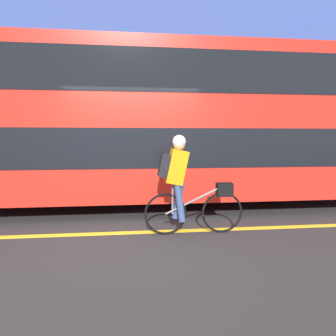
# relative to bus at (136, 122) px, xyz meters

# --- Properties ---
(ground_plane) EXTENTS (80.00, 80.00, 0.00)m
(ground_plane) POSITION_rel_bus_xyz_m (-0.03, -1.93, -1.94)
(ground_plane) COLOR #2D2D30
(road_center_line) EXTENTS (50.00, 0.14, 0.01)m
(road_center_line) POSITION_rel_bus_xyz_m (-0.03, -1.85, -1.94)
(road_center_line) COLOR yellow
(road_center_line) RESTS_ON ground_plane
(sidewalk_curb) EXTENTS (60.00, 2.59, 0.12)m
(sidewalk_curb) POSITION_rel_bus_xyz_m (-0.03, 3.36, -1.88)
(sidewalk_curb) COLOR #A8A399
(sidewalk_curb) RESTS_ON ground_plane
(building_facade) EXTENTS (60.00, 0.30, 9.28)m
(building_facade) POSITION_rel_bus_xyz_m (-0.03, 4.81, 2.70)
(building_facade) COLOR #33478C
(building_facade) RESTS_ON ground_plane
(bus) EXTENTS (11.50, 2.49, 3.46)m
(bus) POSITION_rel_bus_xyz_m (0.00, 0.00, 0.00)
(bus) COLOR black
(bus) RESTS_ON ground_plane
(cyclist_on_bike) EXTENTS (1.64, 0.32, 1.63)m
(cyclist_on_bike) POSITION_rel_bus_xyz_m (0.80, -1.99, -1.06)
(cyclist_on_bike) COLOR black
(cyclist_on_bike) RESTS_ON ground_plane
(trash_bin) EXTENTS (0.46, 0.46, 0.98)m
(trash_bin) POSITION_rel_bus_xyz_m (-0.60, 3.23, -1.33)
(trash_bin) COLOR #515156
(trash_bin) RESTS_ON sidewalk_curb
(street_sign_post) EXTENTS (0.36, 0.09, 2.66)m
(street_sign_post) POSITION_rel_bus_xyz_m (-1.95, 3.23, -0.34)
(street_sign_post) COLOR #59595B
(street_sign_post) RESTS_ON sidewalk_curb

